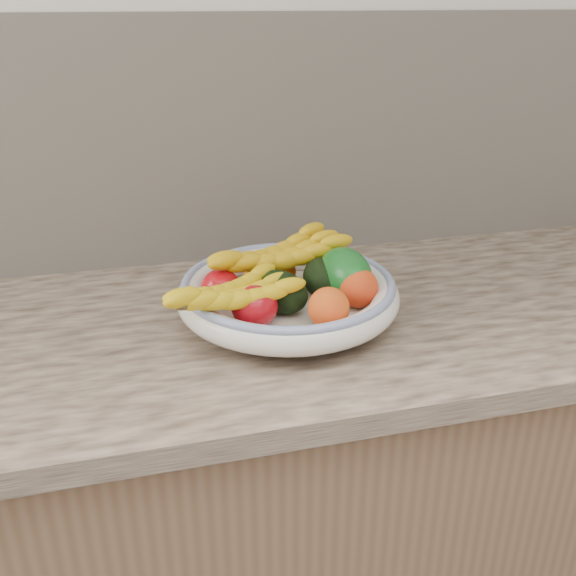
% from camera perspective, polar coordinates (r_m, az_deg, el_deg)
% --- Properties ---
extents(kitchen_counter, '(2.44, 0.66, 1.40)m').
position_cam_1_polar(kitchen_counter, '(1.42, -0.27, -18.13)').
color(kitchen_counter, brown).
rests_on(kitchen_counter, ground).
extents(fruit_bowl, '(0.39, 0.39, 0.08)m').
position_cam_1_polar(fruit_bowl, '(1.13, 0.00, -0.53)').
color(fruit_bowl, white).
rests_on(fruit_bowl, kitchen_counter).
extents(clementine_back_left, '(0.06, 0.06, 0.05)m').
position_cam_1_polar(clementine_back_left, '(1.19, -2.51, 1.22)').
color(clementine_back_left, '#FF5B05').
rests_on(clementine_back_left, fruit_bowl).
extents(clementine_back_right, '(0.06, 0.06, 0.04)m').
position_cam_1_polar(clementine_back_right, '(1.21, -0.42, 1.49)').
color(clementine_back_right, '#FA5E05').
rests_on(clementine_back_right, fruit_bowl).
extents(clementine_back_mid, '(0.06, 0.06, 0.05)m').
position_cam_1_polar(clementine_back_mid, '(1.17, -1.03, 0.80)').
color(clementine_back_mid, '#FF6C05').
rests_on(clementine_back_mid, fruit_bowl).
extents(tomato_left, '(0.07, 0.07, 0.06)m').
position_cam_1_polar(tomato_left, '(1.13, -5.97, 0.14)').
color(tomato_left, red).
rests_on(tomato_left, fruit_bowl).
extents(tomato_near_left, '(0.09, 0.09, 0.07)m').
position_cam_1_polar(tomato_near_left, '(1.05, -3.01, -1.63)').
color(tomato_near_left, '#B20C16').
rests_on(tomato_near_left, fruit_bowl).
extents(avocado_center, '(0.12, 0.13, 0.07)m').
position_cam_1_polar(avocado_center, '(1.10, -0.66, -0.36)').
color(avocado_center, black).
rests_on(avocado_center, fruit_bowl).
extents(avocado_right, '(0.08, 0.11, 0.07)m').
position_cam_1_polar(avocado_right, '(1.15, 3.08, 0.91)').
color(avocado_right, black).
rests_on(avocado_right, fruit_bowl).
extents(green_mango, '(0.13, 0.14, 0.11)m').
position_cam_1_polar(green_mango, '(1.14, 5.06, 1.24)').
color(green_mango, '#10591A').
rests_on(green_mango, fruit_bowl).
extents(peach_front, '(0.08, 0.08, 0.07)m').
position_cam_1_polar(peach_front, '(1.04, 3.63, -1.76)').
color(peach_front, orange).
rests_on(peach_front, fruit_bowl).
extents(peach_right, '(0.08, 0.08, 0.07)m').
position_cam_1_polar(peach_right, '(1.11, 6.26, 0.03)').
color(peach_right, orange).
rests_on(peach_right, fruit_bowl).
extents(banana_bunch_back, '(0.31, 0.20, 0.08)m').
position_cam_1_polar(banana_bunch_back, '(1.17, -0.96, 2.50)').
color(banana_bunch_back, gold).
rests_on(banana_bunch_back, fruit_bowl).
extents(banana_bunch_front, '(0.27, 0.20, 0.07)m').
position_cam_1_polar(banana_bunch_front, '(1.04, -5.03, -0.92)').
color(banana_bunch_front, yellow).
rests_on(banana_bunch_front, fruit_bowl).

